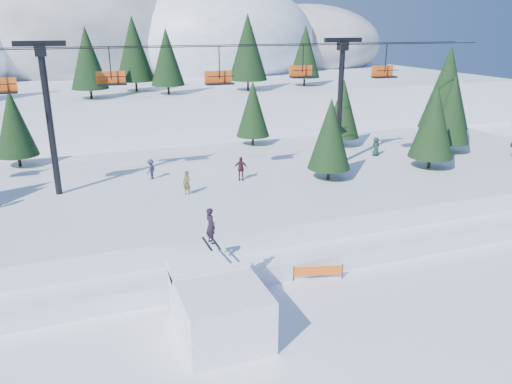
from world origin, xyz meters
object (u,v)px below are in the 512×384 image
object	(u,v)px
chairlift	(197,89)
banner_far	(376,245)
banner_near	(318,271)
jump_kicker	(219,307)

from	to	relation	value
chairlift	banner_far	world-z (taller)	chairlift
chairlift	banner_near	bearing A→B (deg)	-76.15
banner_near	banner_far	world-z (taller)	same
chairlift	banner_far	bearing A→B (deg)	-54.30
banner_near	jump_kicker	bearing A→B (deg)	-155.89
jump_kicker	banner_far	world-z (taller)	jump_kicker
jump_kicker	chairlift	bearing A→B (deg)	78.39
banner_far	banner_near	bearing A→B (deg)	-160.02
jump_kicker	banner_far	xyz separation A→B (m)	(11.70, 4.81, -0.86)
banner_near	banner_far	bearing A→B (deg)	19.98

